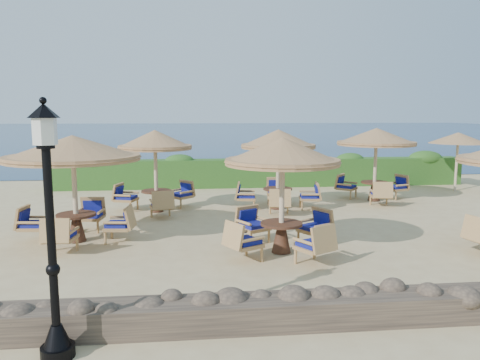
% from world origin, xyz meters
% --- Properties ---
extents(ground, '(120.00, 120.00, 0.00)m').
position_xyz_m(ground, '(0.00, 0.00, 0.00)').
color(ground, '#CBB580').
rests_on(ground, ground).
extents(sea, '(160.00, 160.00, 0.00)m').
position_xyz_m(sea, '(0.00, 70.00, 0.00)').
color(sea, '#0A2046').
rests_on(sea, ground).
extents(hedge, '(18.00, 0.90, 1.20)m').
position_xyz_m(hedge, '(0.00, 7.20, 0.60)').
color(hedge, '#234E19').
rests_on(hedge, ground).
extents(stone_wall, '(15.00, 0.65, 0.44)m').
position_xyz_m(stone_wall, '(0.00, -6.20, 0.22)').
color(stone_wall, brown).
rests_on(stone_wall, ground).
extents(lamp_post, '(0.44, 0.44, 3.31)m').
position_xyz_m(lamp_post, '(-4.80, -6.80, 1.55)').
color(lamp_post, black).
rests_on(lamp_post, ground).
extents(extra_parasol, '(2.30, 2.30, 2.41)m').
position_xyz_m(extra_parasol, '(7.80, 5.20, 2.17)').
color(extra_parasol, beige).
rests_on(extra_parasol, ground).
extents(cafe_set_0, '(3.30, 3.30, 2.65)m').
position_xyz_m(cafe_set_0, '(-5.88, -1.06, 1.93)').
color(cafe_set_0, beige).
rests_on(cafe_set_0, ground).
extents(cafe_set_1, '(2.78, 2.78, 2.65)m').
position_xyz_m(cafe_set_1, '(-0.98, -2.52, 1.77)').
color(cafe_set_1, beige).
rests_on(cafe_set_1, ground).
extents(cafe_set_3, '(2.71, 2.65, 2.65)m').
position_xyz_m(cafe_set_3, '(-4.15, 2.32, 1.79)').
color(cafe_set_3, beige).
rests_on(cafe_set_3, ground).
extents(cafe_set_4, '(2.87, 2.87, 2.65)m').
position_xyz_m(cafe_set_4, '(-0.16, 2.34, 1.73)').
color(cafe_set_4, beige).
rests_on(cafe_set_4, ground).
extents(cafe_set_5, '(2.84, 2.85, 2.65)m').
position_xyz_m(cafe_set_5, '(3.62, 3.42, 1.91)').
color(cafe_set_5, beige).
rests_on(cafe_set_5, ground).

